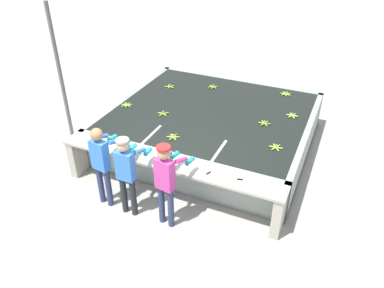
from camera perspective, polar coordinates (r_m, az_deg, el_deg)
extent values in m
plane|color=#A3A099|center=(7.21, -4.43, -9.40)|extent=(80.00, 80.00, 0.00)
cube|color=gray|center=(8.96, 2.87, 0.31)|extent=(4.41, 3.99, 0.06)
cube|color=gray|center=(7.27, -2.69, -4.39)|extent=(4.41, 0.12, 0.88)
cube|color=gray|center=(10.38, 6.91, 7.42)|extent=(4.41, 0.12, 0.88)
cube|color=gray|center=(9.63, -9.04, 5.14)|extent=(0.12, 3.99, 0.88)
cube|color=gray|center=(8.35, 16.74, -0.54)|extent=(0.12, 3.99, 0.88)
cube|color=black|center=(8.74, 2.95, 2.72)|extent=(4.17, 3.75, 0.81)
cube|color=gray|center=(7.90, -5.98, -1.23)|extent=(0.06, 0.80, 0.88)
cube|color=gray|center=(7.38, 4.03, -3.83)|extent=(0.06, 0.80, 0.88)
cube|color=#A8A393|center=(6.83, -3.84, -2.93)|extent=(4.41, 0.45, 0.05)
cube|color=#A8A393|center=(8.12, -17.02, -1.81)|extent=(0.16, 0.41, 0.83)
cube|color=#A8A393|center=(6.59, 13.04, -10.32)|extent=(0.16, 0.41, 0.83)
cylinder|color=navy|center=(7.24, -13.74, -5.96)|extent=(0.11, 0.11, 0.81)
cylinder|color=navy|center=(7.13, -12.59, -6.52)|extent=(0.11, 0.11, 0.81)
cube|color=blue|center=(6.78, -13.89, -1.65)|extent=(0.34, 0.21, 0.58)
sphere|color=#9E704C|center=(6.56, -14.37, 1.44)|extent=(0.22, 0.22, 0.22)
cylinder|color=blue|center=(6.92, -13.62, 1.12)|extent=(0.12, 0.32, 0.18)
cylinder|color=teal|center=(7.15, -12.08, 0.88)|extent=(0.11, 0.21, 0.08)
cylinder|color=blue|center=(6.72, -11.67, 0.37)|extent=(0.12, 0.32, 0.18)
cylinder|color=teal|center=(6.95, -10.15, 0.14)|extent=(0.11, 0.21, 0.08)
cylinder|color=#1E2328|center=(6.94, -10.33, -7.56)|extent=(0.11, 0.11, 0.78)
cylinder|color=#1E2328|center=(6.85, -8.91, -8.03)|extent=(0.11, 0.11, 0.78)
cube|color=blue|center=(6.49, -10.16, -3.28)|extent=(0.32, 0.17, 0.55)
sphere|color=tan|center=(6.26, -10.52, -0.21)|extent=(0.21, 0.21, 0.21)
cylinder|color=#9E9E99|center=(6.21, -10.61, 0.53)|extent=(0.22, 0.22, 0.04)
cylinder|color=blue|center=(6.63, -10.33, -0.45)|extent=(0.08, 0.31, 0.18)
cylinder|color=#1EA3AD|center=(6.89, -9.08, -0.56)|extent=(0.09, 0.20, 0.08)
cylinder|color=blue|center=(6.48, -7.95, -1.07)|extent=(0.08, 0.31, 0.18)
cylinder|color=#1EA3AD|center=(6.74, -6.77, -1.17)|extent=(0.09, 0.20, 0.08)
cylinder|color=navy|center=(6.65, -4.65, -9.07)|extent=(0.11, 0.11, 0.80)
cylinder|color=navy|center=(6.55, -3.24, -9.73)|extent=(0.11, 0.11, 0.80)
cube|color=#BC388E|center=(6.16, -4.19, -4.64)|extent=(0.34, 0.22, 0.57)
sphere|color=tan|center=(5.92, -4.35, -1.37)|extent=(0.22, 0.22, 0.22)
cylinder|color=red|center=(5.86, -4.39, -0.56)|extent=(0.23, 0.23, 0.04)
cylinder|color=#BC388E|center=(6.29, -4.06, -1.55)|extent=(0.13, 0.32, 0.18)
cylinder|color=teal|center=(6.54, -2.70, -1.73)|extent=(0.12, 0.21, 0.08)
cylinder|color=#BC388E|center=(6.13, -1.66, -2.48)|extent=(0.13, 0.32, 0.18)
cylinder|color=teal|center=(6.39, -0.36, -2.61)|extent=(0.12, 0.21, 0.08)
ellipsoid|color=#7FAD33|center=(7.47, -2.71, 0.89)|extent=(0.16, 0.13, 0.04)
ellipsoid|color=#7FAD33|center=(7.51, -2.47, 1.07)|extent=(0.17, 0.09, 0.04)
ellipsoid|color=#7FAD33|center=(7.55, -2.65, 1.26)|extent=(0.06, 0.17, 0.04)
ellipsoid|color=#7FAD33|center=(7.55, -3.06, 1.27)|extent=(0.16, 0.13, 0.04)
ellipsoid|color=#7FAD33|center=(7.52, -3.30, 1.09)|extent=(0.17, 0.09, 0.04)
ellipsoid|color=#7FAD33|center=(7.47, -3.13, 0.90)|extent=(0.06, 0.17, 0.04)
cylinder|color=tan|center=(7.49, -2.89, 1.31)|extent=(0.03, 0.03, 0.04)
ellipsoid|color=#7FAD33|center=(8.44, -4.38, 4.81)|extent=(0.10, 0.17, 0.04)
ellipsoid|color=#7FAD33|center=(8.41, -4.76, 4.69)|extent=(0.17, 0.05, 0.04)
ellipsoid|color=#7FAD33|center=(8.36, -4.66, 4.49)|extent=(0.07, 0.17, 0.04)
ellipsoid|color=#7FAD33|center=(8.35, -4.21, 4.49)|extent=(0.16, 0.12, 0.04)
ellipsoid|color=#7FAD33|center=(8.40, -4.05, 4.69)|extent=(0.15, 0.14, 0.04)
cylinder|color=tan|center=(8.38, -4.42, 4.85)|extent=(0.03, 0.03, 0.04)
ellipsoid|color=#8CB738|center=(7.40, 12.51, -0.27)|extent=(0.13, 0.16, 0.04)
ellipsoid|color=#8CB738|center=(7.36, 12.25, -0.42)|extent=(0.17, 0.05, 0.04)
ellipsoid|color=#8CB738|center=(7.32, 12.41, -0.65)|extent=(0.10, 0.17, 0.04)
ellipsoid|color=#8CB738|center=(7.32, 12.84, -0.72)|extent=(0.13, 0.16, 0.04)
ellipsoid|color=#8CB738|center=(7.35, 13.09, -0.57)|extent=(0.17, 0.05, 0.04)
ellipsoid|color=#8CB738|center=(7.40, 12.93, -0.34)|extent=(0.10, 0.17, 0.04)
cylinder|color=tan|center=(7.34, 12.71, -0.26)|extent=(0.03, 0.03, 0.04)
ellipsoid|color=#93BC3D|center=(8.89, -9.57, 5.93)|extent=(0.16, 0.13, 0.04)
ellipsoid|color=#93BC3D|center=(8.92, -9.72, 6.03)|extent=(0.04, 0.17, 0.04)
ellipsoid|color=#93BC3D|center=(8.93, -10.03, 6.03)|extent=(0.15, 0.14, 0.04)
ellipsoid|color=#93BC3D|center=(8.90, -10.25, 5.92)|extent=(0.17, 0.07, 0.04)
ellipsoid|color=#93BC3D|center=(8.86, -10.23, 5.78)|extent=(0.11, 0.17, 0.04)
ellipsoid|color=#93BC3D|center=(8.84, -9.98, 5.73)|extent=(0.10, 0.17, 0.04)
ellipsoid|color=#93BC3D|center=(8.85, -9.68, 5.79)|extent=(0.17, 0.08, 0.04)
cylinder|color=tan|center=(8.87, -9.95, 6.09)|extent=(0.03, 0.03, 0.04)
ellipsoid|color=#75A333|center=(8.09, 11.16, 2.94)|extent=(0.14, 0.15, 0.04)
ellipsoid|color=#75A333|center=(8.13, 11.37, 3.08)|extent=(0.17, 0.07, 0.04)
ellipsoid|color=#75A333|center=(8.17, 11.20, 3.26)|extent=(0.09, 0.17, 0.04)
ellipsoid|color=#75A333|center=(8.17, 10.81, 3.31)|extent=(0.14, 0.15, 0.04)
ellipsoid|color=#75A333|center=(8.13, 10.60, 3.17)|extent=(0.17, 0.07, 0.04)
ellipsoid|color=#75A333|center=(8.09, 10.77, 2.99)|extent=(0.09, 0.17, 0.04)
cylinder|color=tan|center=(8.12, 11.01, 3.34)|extent=(0.03, 0.03, 0.04)
ellipsoid|color=#7FAD33|center=(9.76, -3.47, 8.84)|extent=(0.14, 0.15, 0.04)
ellipsoid|color=#7FAD33|center=(9.72, -3.72, 8.72)|extent=(0.17, 0.10, 0.04)
ellipsoid|color=#7FAD33|center=(9.67, -3.52, 8.59)|extent=(0.05, 0.17, 0.04)
ellipsoid|color=#7FAD33|center=(9.68, -3.14, 8.64)|extent=(0.17, 0.07, 0.04)
ellipsoid|color=#7FAD33|center=(9.74, -3.12, 8.79)|extent=(0.12, 0.16, 0.04)
cylinder|color=tan|center=(9.70, -3.40, 8.91)|extent=(0.03, 0.03, 0.04)
ellipsoid|color=#75A333|center=(9.69, 2.89, 8.67)|extent=(0.16, 0.12, 0.04)
ellipsoid|color=#75A333|center=(9.65, 3.11, 8.57)|extent=(0.05, 0.17, 0.04)
ellipsoid|color=#75A333|center=(9.66, 3.43, 8.59)|extent=(0.17, 0.11, 0.04)
ellipsoid|color=#75A333|center=(9.71, 3.53, 8.71)|extent=(0.16, 0.12, 0.04)
ellipsoid|color=#75A333|center=(9.75, 3.31, 8.81)|extent=(0.05, 0.17, 0.04)
ellipsoid|color=#75A333|center=(9.74, 2.99, 8.79)|extent=(0.17, 0.11, 0.04)
cylinder|color=tan|center=(9.69, 3.22, 8.88)|extent=(0.03, 0.03, 0.04)
ellipsoid|color=#9EC642|center=(8.54, 14.80, 4.11)|extent=(0.11, 0.17, 0.04)
ellipsoid|color=#9EC642|center=(8.54, 15.16, 4.04)|extent=(0.12, 0.16, 0.04)
ellipsoid|color=#9EC642|center=(8.58, 15.39, 4.14)|extent=(0.17, 0.04, 0.04)
ellipsoid|color=#9EC642|center=(8.62, 15.26, 4.32)|extent=(0.11, 0.17, 0.04)
ellipsoid|color=#9EC642|center=(8.63, 14.90, 4.39)|extent=(0.12, 0.16, 0.04)
ellipsoid|color=#9EC642|center=(8.59, 14.67, 4.29)|extent=(0.17, 0.04, 0.04)
cylinder|color=tan|center=(8.57, 15.06, 4.42)|extent=(0.03, 0.03, 0.04)
ellipsoid|color=#8CB738|center=(9.58, 13.78, 7.47)|extent=(0.17, 0.04, 0.04)
ellipsoid|color=#8CB738|center=(9.54, 13.86, 7.35)|extent=(0.13, 0.16, 0.04)
ellipsoid|color=#8CB738|center=(9.53, 14.12, 7.27)|extent=(0.08, 0.17, 0.04)
ellipsoid|color=#8CB738|center=(9.55, 14.37, 7.30)|extent=(0.17, 0.10, 0.04)
ellipsoid|color=#8CB738|center=(9.60, 14.42, 7.41)|extent=(0.17, 0.11, 0.04)
ellipsoid|color=#8CB738|center=(9.63, 14.23, 7.52)|extent=(0.07, 0.17, 0.04)
ellipsoid|color=#8CB738|center=(9.62, 13.95, 7.54)|extent=(0.14, 0.15, 0.04)
cylinder|color=tan|center=(9.56, 14.13, 7.60)|extent=(0.03, 0.03, 0.04)
cube|color=silver|center=(6.64, 3.72, -3.71)|extent=(0.10, 0.20, 0.00)
cube|color=black|center=(6.52, 2.54, -4.44)|extent=(0.06, 0.10, 0.02)
cube|color=silver|center=(6.43, 9.09, -5.51)|extent=(0.20, 0.08, 0.00)
cube|color=black|center=(6.42, 7.30, -5.36)|extent=(0.10, 0.05, 0.02)
cylinder|color=slate|center=(9.00, -19.41, 9.82)|extent=(0.09, 0.09, 3.20)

